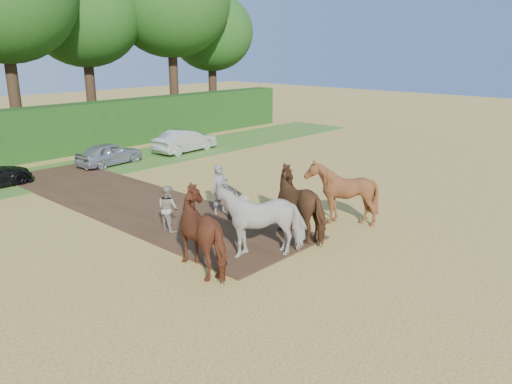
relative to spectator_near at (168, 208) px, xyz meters
The scene contains 5 objects.
ground 3.31m from the spectator_near, 97.94° to the right, with size 120.00×120.00×0.00m, color gold.
earth_strip 4.06m from the spectator_near, 74.56° to the left, with size 4.50×17.00×0.05m, color #472D1C.
grass_verge 10.87m from the spectator_near, 92.34° to the left, with size 50.00×5.00×0.03m, color #38601E.
spectator_near is the anchor object (origin of this frame).
plough_team 4.12m from the spectator_near, 62.86° to the right, with size 8.09×5.63×2.37m.
Camera 1 is at (-9.84, -10.53, 6.35)m, focal length 35.00 mm.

